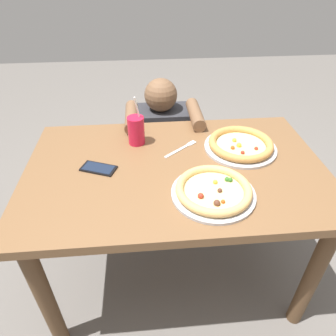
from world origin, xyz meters
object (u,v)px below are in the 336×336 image
(cell_phone, at_px, (99,168))
(fork, at_px, (182,148))
(diner_seated, at_px, (162,151))
(pizza_far, at_px, (241,145))
(drink_cup_colored, at_px, (136,130))
(pizza_near, at_px, (213,191))

(cell_phone, bearing_deg, fork, 18.95)
(cell_phone, height_order, diner_seated, diner_seated)
(pizza_far, distance_m, cell_phone, 0.67)
(drink_cup_colored, distance_m, fork, 0.24)
(drink_cup_colored, relative_size, diner_seated, 0.27)
(fork, bearing_deg, pizza_near, -76.89)
(pizza_near, relative_size, cell_phone, 1.97)
(pizza_far, relative_size, fork, 2.01)
(drink_cup_colored, height_order, fork, drink_cup_colored)
(pizza_far, distance_m, drink_cup_colored, 0.50)
(fork, distance_m, cell_phone, 0.40)
(cell_phone, relative_size, diner_seated, 0.18)
(drink_cup_colored, bearing_deg, cell_phone, -129.49)
(pizza_near, bearing_deg, diner_seated, 99.71)
(pizza_far, xyz_separation_m, diner_seated, (-0.34, 0.53, -0.36))
(pizza_far, xyz_separation_m, cell_phone, (-0.66, -0.11, -0.02))
(drink_cup_colored, bearing_deg, pizza_near, -54.56)
(drink_cup_colored, distance_m, cell_phone, 0.27)
(drink_cup_colored, bearing_deg, diner_seated, 71.07)
(pizza_near, xyz_separation_m, cell_phone, (-0.46, 0.21, -0.02))
(pizza_far, xyz_separation_m, drink_cup_colored, (-0.49, 0.10, 0.05))
(fork, relative_size, diner_seated, 0.19)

